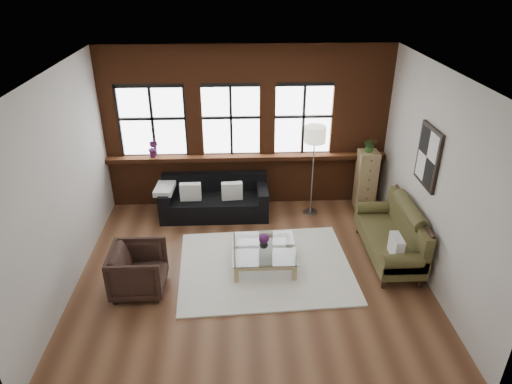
{
  "coord_description": "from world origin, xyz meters",
  "views": [
    {
      "loc": [
        -0.19,
        -6.0,
        4.55
      ],
      "look_at": [
        0.1,
        0.6,
        1.15
      ],
      "focal_mm": 32.0,
      "sensor_mm": 36.0,
      "label": 1
    }
  ],
  "objects_px": {
    "vase": "(264,244)",
    "floor_lamp": "(313,168)",
    "dark_sofa": "(214,198)",
    "coffee_table": "(264,256)",
    "vintage_settee": "(389,233)",
    "drawer_chest": "(366,180)",
    "armchair": "(139,270)"
  },
  "relations": [
    {
      "from": "floor_lamp",
      "to": "vase",
      "type": "bearing_deg",
      "value": -121.43
    },
    {
      "from": "coffee_table",
      "to": "vase",
      "type": "xyz_separation_m",
      "value": [
        -0.0,
        0.0,
        0.24
      ]
    },
    {
      "from": "dark_sofa",
      "to": "vase",
      "type": "relative_size",
      "value": 14.53
    },
    {
      "from": "drawer_chest",
      "to": "dark_sofa",
      "type": "bearing_deg",
      "value": -176.85
    },
    {
      "from": "dark_sofa",
      "to": "coffee_table",
      "type": "xyz_separation_m",
      "value": [
        0.86,
        -1.71,
        -0.21
      ]
    },
    {
      "from": "dark_sofa",
      "to": "drawer_chest",
      "type": "bearing_deg",
      "value": 3.15
    },
    {
      "from": "vintage_settee",
      "to": "drawer_chest",
      "type": "height_order",
      "value": "drawer_chest"
    },
    {
      "from": "vase",
      "to": "floor_lamp",
      "type": "xyz_separation_m",
      "value": [
        1.03,
        1.69,
        0.57
      ]
    },
    {
      "from": "vintage_settee",
      "to": "vase",
      "type": "relative_size",
      "value": 12.89
    },
    {
      "from": "vintage_settee",
      "to": "vase",
      "type": "height_order",
      "value": "vintage_settee"
    },
    {
      "from": "dark_sofa",
      "to": "vase",
      "type": "distance_m",
      "value": 1.92
    },
    {
      "from": "floor_lamp",
      "to": "drawer_chest",
      "type": "bearing_deg",
      "value": 9.44
    },
    {
      "from": "coffee_table",
      "to": "drawer_chest",
      "type": "xyz_separation_m",
      "value": [
        2.15,
        1.88,
        0.44
      ]
    },
    {
      "from": "dark_sofa",
      "to": "coffee_table",
      "type": "distance_m",
      "value": 1.93
    },
    {
      "from": "vase",
      "to": "drawer_chest",
      "type": "distance_m",
      "value": 2.86
    },
    {
      "from": "vase",
      "to": "floor_lamp",
      "type": "relative_size",
      "value": 0.07
    },
    {
      "from": "dark_sofa",
      "to": "drawer_chest",
      "type": "xyz_separation_m",
      "value": [
        3.01,
        0.17,
        0.23
      ]
    },
    {
      "from": "floor_lamp",
      "to": "armchair",
      "type": "bearing_deg",
      "value": -142.75
    },
    {
      "from": "dark_sofa",
      "to": "vase",
      "type": "height_order",
      "value": "dark_sofa"
    },
    {
      "from": "armchair",
      "to": "drawer_chest",
      "type": "height_order",
      "value": "drawer_chest"
    },
    {
      "from": "dark_sofa",
      "to": "vintage_settee",
      "type": "xyz_separation_m",
      "value": [
        2.96,
        -1.59,
        0.12
      ]
    },
    {
      "from": "dark_sofa",
      "to": "vintage_settee",
      "type": "height_order",
      "value": "vintage_settee"
    },
    {
      "from": "coffee_table",
      "to": "vintage_settee",
      "type": "bearing_deg",
      "value": 3.26
    },
    {
      "from": "vintage_settee",
      "to": "coffee_table",
      "type": "relative_size",
      "value": 1.79
    },
    {
      "from": "coffee_table",
      "to": "floor_lamp",
      "type": "relative_size",
      "value": 0.52
    },
    {
      "from": "coffee_table",
      "to": "dark_sofa",
      "type": "bearing_deg",
      "value": 116.8
    },
    {
      "from": "armchair",
      "to": "vintage_settee",
      "type": "bearing_deg",
      "value": -80.86
    },
    {
      "from": "dark_sofa",
      "to": "drawer_chest",
      "type": "relative_size",
      "value": 1.71
    },
    {
      "from": "vase",
      "to": "drawer_chest",
      "type": "xyz_separation_m",
      "value": [
        2.15,
        1.88,
        0.2
      ]
    },
    {
      "from": "dark_sofa",
      "to": "drawer_chest",
      "type": "height_order",
      "value": "drawer_chest"
    },
    {
      "from": "vase",
      "to": "drawer_chest",
      "type": "bearing_deg",
      "value": 41.17
    },
    {
      "from": "dark_sofa",
      "to": "vase",
      "type": "xyz_separation_m",
      "value": [
        0.86,
        -1.71,
        0.03
      ]
    }
  ]
}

